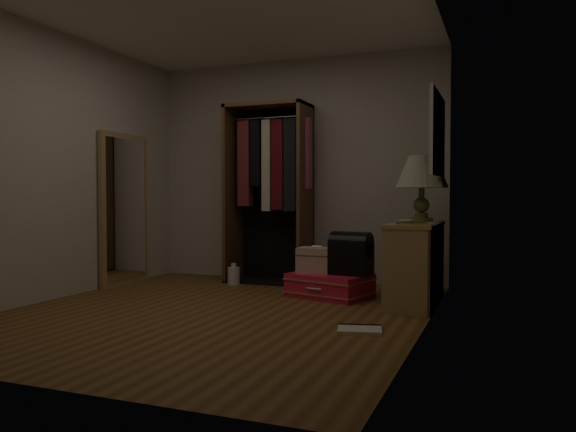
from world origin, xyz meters
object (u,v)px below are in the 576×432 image
Objects in this scene: pink_suitcase at (330,285)px; white_jug at (234,275)px; black_bag at (351,253)px; table_lamp at (422,173)px; train_case at (317,260)px; console_bookshelf at (416,261)px; open_wardrobe at (271,178)px; floor_mirror at (124,209)px.

pink_suitcase is 3.69× the size of white_jug.
table_lamp is at bearing 35.27° from black_bag.
black_bag is 1.75× the size of white_jug.
table_lamp is at bearing 16.73° from train_case.
train_case is at bearing 176.91° from console_bookshelf.
table_lamp reaches higher than black_bag.
open_wardrobe is 1.81m from table_lamp.
pink_suitcase is at bearing -159.47° from table_lamp.
open_wardrobe is at bearing 140.26° from train_case.
open_wardrobe is 8.55× the size of white_jug.
pink_suitcase is (0.92, -0.71, -1.09)m from open_wardrobe.
train_case is 0.59× the size of table_lamp.
open_wardrobe is 1.59m from pink_suitcase.
pink_suitcase is (2.40, 0.06, -0.73)m from floor_mirror.
floor_mirror is (-1.48, -0.77, -0.35)m from open_wardrobe.
white_jug is at bearing 174.64° from black_bag.
console_bookshelf is at bearing -90.76° from table_lamp.
white_jug is (-1.09, 0.33, -0.26)m from train_case.
open_wardrobe is 1.21× the size of floor_mirror.
pink_suitcase is at bearing -37.49° from open_wardrobe.
table_lamp is at bearing -1.40° from white_jug.
white_jug reaches higher than pink_suitcase.
open_wardrobe is 1.70m from floor_mirror.
white_jug is (-1.46, 0.36, -0.35)m from black_bag.
console_bookshelf is at bearing -10.38° from white_jug.
pink_suitcase is 1.29m from white_jug.
pink_suitcase is 1.38× the size of table_lamp.
black_bag is at bearing -14.06° from white_jug.
train_case is at bearing 2.54° from floor_mirror.
console_bookshelf is 0.66× the size of floor_mirror.
table_lamp is at bearing -12.59° from open_wardrobe.
open_wardrobe is at bearing 156.83° from black_bag.
floor_mirror is 2.31m from train_case.
pink_suitcase is at bearing -16.41° from white_jug.
pink_suitcase is (-0.84, 0.02, -0.27)m from console_bookshelf.
console_bookshelf reaches higher than pink_suitcase.
console_bookshelf is 2.66× the size of black_bag.
table_lamp is 2.67× the size of white_jug.
console_bookshelf is 4.67× the size of white_jug.
floor_mirror is at bearing -179.17° from console_bookshelf.
floor_mirror is 1.45m from white_jug.
console_bookshelf is 0.63m from black_bag.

